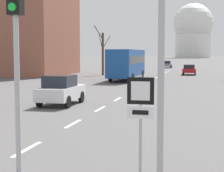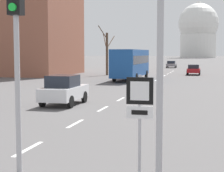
% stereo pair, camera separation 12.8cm
% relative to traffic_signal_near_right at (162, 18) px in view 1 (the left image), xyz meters
% --- Properties ---
extents(lane_stripe_1, '(0.16, 2.00, 0.01)m').
position_rel_traffic_signal_near_right_xyz_m(lane_stripe_1, '(-4.62, 3.14, -3.80)').
color(lane_stripe_1, silver).
rests_on(lane_stripe_1, ground_plane).
extents(lane_stripe_2, '(0.16, 2.00, 0.01)m').
position_rel_traffic_signal_near_right_xyz_m(lane_stripe_2, '(-4.62, 7.64, -3.80)').
color(lane_stripe_2, silver).
rests_on(lane_stripe_2, ground_plane).
extents(lane_stripe_3, '(0.16, 2.00, 0.01)m').
position_rel_traffic_signal_near_right_xyz_m(lane_stripe_3, '(-4.62, 12.14, -3.80)').
color(lane_stripe_3, silver).
rests_on(lane_stripe_3, ground_plane).
extents(lane_stripe_4, '(0.16, 2.00, 0.01)m').
position_rel_traffic_signal_near_right_xyz_m(lane_stripe_4, '(-4.62, 16.64, -3.80)').
color(lane_stripe_4, silver).
rests_on(lane_stripe_4, ground_plane).
extents(lane_stripe_5, '(0.16, 2.00, 0.01)m').
position_rel_traffic_signal_near_right_xyz_m(lane_stripe_5, '(-4.62, 21.14, -3.80)').
color(lane_stripe_5, silver).
rests_on(lane_stripe_5, ground_plane).
extents(lane_stripe_6, '(0.16, 2.00, 0.01)m').
position_rel_traffic_signal_near_right_xyz_m(lane_stripe_6, '(-4.62, 25.64, -3.80)').
color(lane_stripe_6, silver).
rests_on(lane_stripe_6, ground_plane).
extents(lane_stripe_7, '(0.16, 2.00, 0.01)m').
position_rel_traffic_signal_near_right_xyz_m(lane_stripe_7, '(-4.62, 30.14, -3.80)').
color(lane_stripe_7, silver).
rests_on(lane_stripe_7, ground_plane).
extents(lane_stripe_8, '(0.16, 2.00, 0.01)m').
position_rel_traffic_signal_near_right_xyz_m(lane_stripe_8, '(-4.62, 34.64, -3.80)').
color(lane_stripe_8, silver).
rests_on(lane_stripe_8, ground_plane).
extents(lane_stripe_9, '(0.16, 2.00, 0.01)m').
position_rel_traffic_signal_near_right_xyz_m(lane_stripe_9, '(-4.62, 39.14, -3.80)').
color(lane_stripe_9, silver).
rests_on(lane_stripe_9, ground_plane).
extents(lane_stripe_10, '(0.16, 2.00, 0.01)m').
position_rel_traffic_signal_near_right_xyz_m(lane_stripe_10, '(-4.62, 43.64, -3.80)').
color(lane_stripe_10, silver).
rests_on(lane_stripe_10, ground_plane).
extents(lane_stripe_11, '(0.16, 2.00, 0.01)m').
position_rel_traffic_signal_near_right_xyz_m(lane_stripe_11, '(-4.62, 48.14, -3.80)').
color(lane_stripe_11, silver).
rests_on(lane_stripe_11, ground_plane).
extents(lane_stripe_12, '(0.16, 2.00, 0.01)m').
position_rel_traffic_signal_near_right_xyz_m(lane_stripe_12, '(-4.62, 52.64, -3.80)').
color(lane_stripe_12, silver).
rests_on(lane_stripe_12, ground_plane).
extents(lane_stripe_13, '(0.16, 2.00, 0.01)m').
position_rel_traffic_signal_near_right_xyz_m(lane_stripe_13, '(-4.62, 57.14, -3.80)').
color(lane_stripe_13, silver).
rests_on(lane_stripe_13, ground_plane).
extents(traffic_signal_near_right, '(0.36, 0.34, 5.49)m').
position_rel_traffic_signal_near_right_xyz_m(traffic_signal_near_right, '(0.00, 0.00, 0.00)').
color(traffic_signal_near_right, '#B2B2B7').
rests_on(traffic_signal_near_right, ground_plane).
extents(traffic_signal_centre_tall, '(1.64, 0.34, 5.11)m').
position_rel_traffic_signal_near_right_xyz_m(traffic_signal_centre_tall, '(-4.20, 0.93, 0.06)').
color(traffic_signal_centre_tall, '#B2B2B7').
rests_on(traffic_signal_centre_tall, ground_plane).
extents(route_sign_post, '(0.60, 0.08, 2.62)m').
position_rel_traffic_signal_near_right_xyz_m(route_sign_post, '(-0.48, 0.37, -2.02)').
color(route_sign_post, '#B2B2B7').
rests_on(route_sign_post, ground_plane).
extents(sedan_near_left, '(1.90, 3.96, 1.79)m').
position_rel_traffic_signal_near_right_xyz_m(sedan_near_left, '(-7.32, 13.16, -2.91)').
color(sedan_near_left, silver).
rests_on(sedan_near_left, ground_plane).
extents(sedan_near_right, '(1.96, 4.38, 1.46)m').
position_rel_traffic_signal_near_right_xyz_m(sedan_near_right, '(-6.21, 71.60, -3.05)').
color(sedan_near_right, slate).
rests_on(sedan_near_right, ground_plane).
extents(sedan_mid_centre, '(1.84, 4.08, 1.46)m').
position_rel_traffic_signal_near_right_xyz_m(sedan_mid_centre, '(-0.82, 46.58, -3.04)').
color(sedan_mid_centre, maroon).
rests_on(sedan_mid_centre, ground_plane).
extents(city_bus, '(2.66, 10.80, 3.48)m').
position_rel_traffic_signal_near_right_xyz_m(city_bus, '(-7.52, 34.69, -1.76)').
color(city_bus, '#19478C').
rests_on(city_bus, ground_plane).
extents(bare_tree_left_far, '(1.68, 4.13, 6.86)m').
position_rel_traffic_signal_near_right_xyz_m(bare_tree_left_far, '(-12.64, 43.04, -0.52)').
color(bare_tree_left_far, brown).
rests_on(bare_tree_left_far, ground_plane).
extents(capitol_dome, '(25.15, 25.15, 35.53)m').
position_rel_traffic_signal_near_right_xyz_m(capitol_dome, '(-4.62, 238.78, 13.50)').
color(capitol_dome, silver).
rests_on(capitol_dome, ground_plane).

